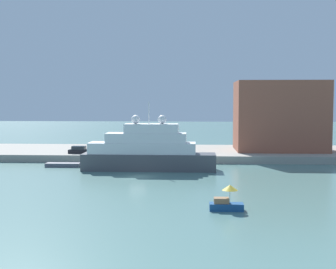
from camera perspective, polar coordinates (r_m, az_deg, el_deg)
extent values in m
plane|color=slate|center=(72.34, -3.79, -5.28)|extent=(400.00, 400.00, 0.00)
cube|color=gray|center=(99.48, -1.84, -2.28)|extent=(110.00, 23.28, 1.43)
cube|color=#4C4C51|center=(79.27, -2.38, -3.40)|extent=(22.84, 4.77, 2.88)
cube|color=white|center=(79.11, -3.20, -1.68)|extent=(18.27, 4.39, 1.89)
cube|color=white|center=(78.88, -2.71, -0.41)|extent=(13.70, 4.01, 1.64)
cube|color=white|center=(78.68, -2.06, 0.76)|extent=(9.14, 3.63, 1.58)
cylinder|color=silver|center=(78.61, -2.39, 2.71)|extent=(0.16, 0.16, 3.78)
sphere|color=white|center=(78.45, -0.73, 1.88)|extent=(1.49, 1.49, 1.49)
sphere|color=white|center=(78.90, -4.04, 1.88)|extent=(1.49, 1.49, 1.49)
cube|color=navy|center=(50.84, 7.25, -8.88)|extent=(3.66, 1.44, 0.79)
cube|color=#8C6647|center=(50.65, 6.63, -8.12)|extent=(1.61, 1.15, 0.60)
cylinder|color=#B2B2B2|center=(50.63, 7.68, -7.66)|extent=(0.06, 0.06, 1.43)
cone|color=gold|center=(50.43, 7.69, -6.53)|extent=(1.69, 1.69, 0.59)
cube|color=#595966|center=(85.38, -12.87, -3.69)|extent=(6.22, 1.91, 0.70)
cube|color=#93513D|center=(100.21, 13.67, 2.26)|extent=(18.50, 12.81, 14.63)
cube|color=black|center=(93.73, -10.86, -2.07)|extent=(4.46, 1.77, 0.76)
cube|color=#262D33|center=(93.71, -11.00, -1.63)|extent=(2.68, 1.60, 0.70)
cylinder|color=#334C8C|center=(97.48, -6.95, -1.61)|extent=(0.36, 0.36, 1.37)
sphere|color=tan|center=(97.40, -6.96, -1.14)|extent=(0.24, 0.24, 0.24)
cylinder|color=black|center=(89.18, -1.09, -2.32)|extent=(0.54, 0.54, 0.74)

